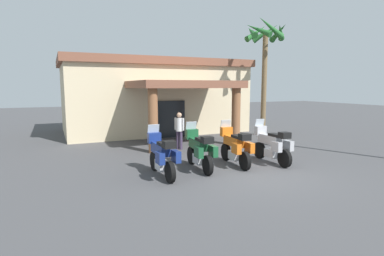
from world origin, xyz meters
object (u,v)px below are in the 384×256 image
object	(u,v)px
motel_building	(153,96)
pedestrian	(179,128)
palm_tree_near_portico	(265,46)
motorcycle_blue	(162,155)
motorcycle_green	(199,150)
motorcycle_silver	(272,145)
motorcycle_orange	(235,147)

from	to	relation	value
motel_building	pedestrian	world-z (taller)	motel_building
pedestrian	palm_tree_near_portico	distance (m)	7.64
motorcycle_blue	motorcycle_green	size ratio (longest dim) A/B	1.00
palm_tree_near_portico	pedestrian	bearing A→B (deg)	-163.08
pedestrian	motorcycle_green	bearing A→B (deg)	46.78
motorcycle_silver	pedestrian	bearing A→B (deg)	32.25
motorcycle_orange	motorcycle_silver	distance (m)	1.49
motel_building	motorcycle_blue	bearing A→B (deg)	-106.12
motorcycle_blue	pedestrian	world-z (taller)	pedestrian
motorcycle_green	motorcycle_blue	bearing A→B (deg)	103.85
pedestrian	palm_tree_near_portico	xyz separation A→B (m)	(6.08, 1.85, 4.24)
motorcycle_orange	pedestrian	distance (m)	3.67
pedestrian	motorcycle_silver	bearing A→B (deg)	87.94
motorcycle_blue	palm_tree_near_portico	world-z (taller)	palm_tree_near_portico
motel_building	motorcycle_green	size ratio (longest dim) A/B	5.19
motel_building	palm_tree_near_portico	distance (m)	7.64
motorcycle_blue	pedestrian	size ratio (longest dim) A/B	1.29
motel_building	motorcycle_orange	distance (m)	10.10
motorcycle_silver	motorcycle_orange	bearing A→B (deg)	81.06
motorcycle_silver	motorcycle_green	bearing A→B (deg)	86.35
motorcycle_blue	pedestrian	distance (m)	4.39
motorcycle_green	palm_tree_near_portico	world-z (taller)	palm_tree_near_portico
motorcycle_blue	palm_tree_near_portico	distance (m)	10.95
motorcycle_blue	motorcycle_orange	world-z (taller)	same
motorcycle_blue	motorcycle_green	xyz separation A→B (m)	(1.47, 0.26, 0.00)
motorcycle_green	palm_tree_near_portico	distance (m)	9.75
motel_building	motorcycle_blue	size ratio (longest dim) A/B	5.20
motorcycle_blue	motorcycle_silver	bearing A→B (deg)	-90.62
motorcycle_blue	motorcycle_silver	size ratio (longest dim) A/B	1.00
motorcycle_silver	pedestrian	world-z (taller)	pedestrian
motel_building	motorcycle_orange	bearing A→B (deg)	-90.06
motel_building	motorcycle_green	xyz separation A→B (m)	(-1.33, -9.99, -1.61)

